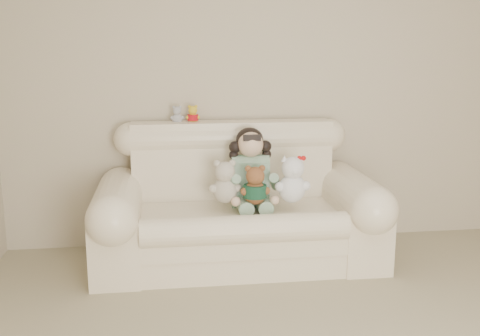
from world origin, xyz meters
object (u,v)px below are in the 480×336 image
at_px(sofa, 238,196).
at_px(brown_teddy, 255,181).
at_px(seated_child, 250,167).
at_px(cream_teddy, 225,177).
at_px(white_cat, 292,174).

relative_size(sofa, brown_teddy, 6.34).
relative_size(seated_child, brown_teddy, 1.81).
distance_m(sofa, cream_teddy, 0.22).
height_order(seated_child, cream_teddy, seated_child).
height_order(brown_teddy, white_cat, white_cat).
bearing_deg(seated_child, sofa, -136.82).
bearing_deg(cream_teddy, seated_child, 61.02).
height_order(sofa, brown_teddy, sofa).
bearing_deg(sofa, cream_teddy, -138.92).
height_order(white_cat, cream_teddy, white_cat).
xyz_separation_m(seated_child, white_cat, (0.27, -0.23, -0.02)).
distance_m(seated_child, white_cat, 0.35).
distance_m(brown_teddy, white_cat, 0.28).
relative_size(seated_child, white_cat, 1.47).
distance_m(sofa, white_cat, 0.44).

